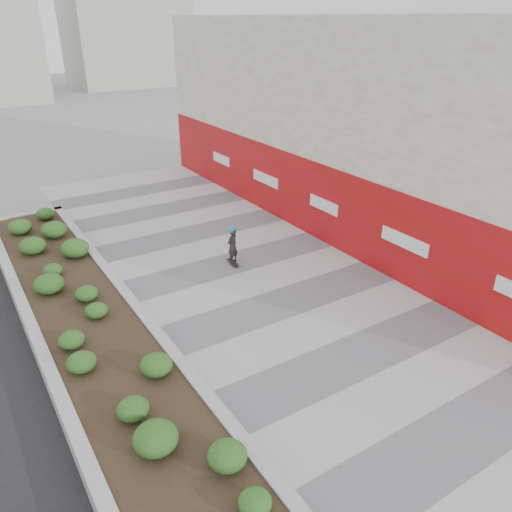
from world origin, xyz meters
The scene contains 6 objects.
ground centered at (0.00, 0.00, 0.00)m, with size 160.00×160.00×0.00m, color gray.
walkway centered at (0.00, 3.00, 0.01)m, with size 8.00×36.00×0.01m, color #A8A8AD.
building centered at (6.98, 8.98, 3.98)m, with size 6.04×24.08×8.00m.
planter centered at (-5.50, 7.00, 0.42)m, with size 3.00×18.00×0.90m.
manhole_cover centered at (0.50, 3.00, 0.00)m, with size 0.44×0.44×0.01m, color #595654.
skateboarder centered at (0.01, 8.14, 0.72)m, with size 0.55×0.74×1.43m.
Camera 1 is at (-7.80, -5.65, 7.93)m, focal length 35.00 mm.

